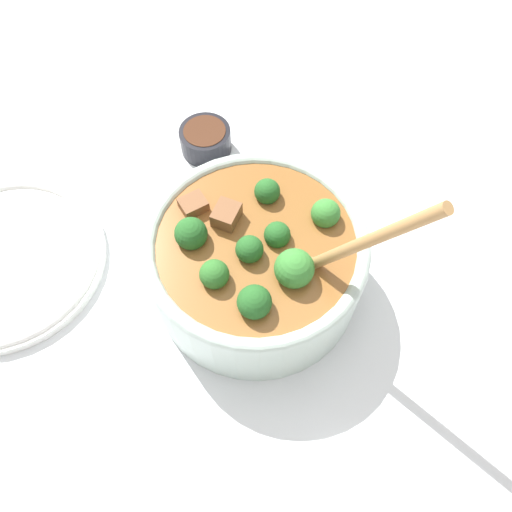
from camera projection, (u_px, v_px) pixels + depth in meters
ground_plane at (256, 282)px, 0.62m from camera, size 4.00×4.00×0.00m
stew_bowl at (256, 259)px, 0.57m from camera, size 0.25×0.25×0.26m
condiment_bowl at (205, 139)px, 0.71m from camera, size 0.07×0.07×0.04m
empty_plate at (5, 260)px, 0.63m from camera, size 0.25×0.25×0.02m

